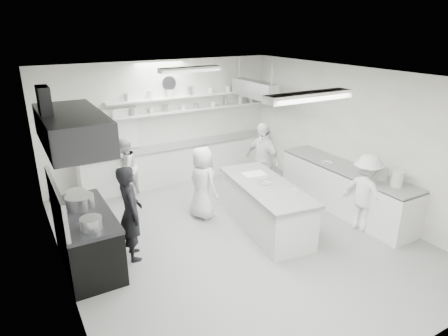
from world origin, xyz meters
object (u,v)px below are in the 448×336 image
right_counter (345,189)px  cook_stove (131,213)px  cook_back (125,167)px  stove (87,240)px  back_counter (180,162)px  prep_island (265,207)px

right_counter → cook_stove: 4.57m
right_counter → cook_back: bearing=141.9°
stove → cook_stove: (0.72, -0.14, 0.39)m
stove → right_counter: (5.25, -0.60, 0.02)m
right_counter → cook_back: size_ratio=2.32×
right_counter → cook_stove: (-4.53, 0.46, 0.37)m
back_counter → stove: bearing=-136.0°
back_counter → right_counter: bearing=-55.3°
back_counter → cook_stove: cook_stove is taller
stove → cook_back: bearing=60.4°
stove → prep_island: (3.30, -0.41, -0.01)m
stove → cook_back: size_ratio=1.27×
back_counter → prep_island: (0.40, -3.21, -0.02)m
right_counter → stove: bearing=173.5°
prep_island → cook_stove: (-2.58, 0.27, 0.40)m
stove → right_counter: 5.28m
back_counter → prep_island: 3.23m
right_counter → cook_back: (-3.87, 3.04, 0.24)m
back_counter → right_counter: (2.35, -3.40, 0.01)m
cook_stove → cook_back: cook_stove is taller
prep_island → cook_back: (-1.92, 2.84, 0.27)m
stove → prep_island: bearing=-7.0°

